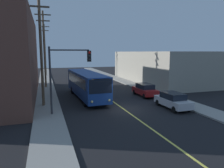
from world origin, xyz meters
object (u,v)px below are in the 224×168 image
Objects in this scene: utility_pole_far at (45,48)px; fire_hydrant at (153,89)px; utility_pole_near at (41,45)px; city_bus at (86,83)px; utility_pole_mid at (44,46)px; parked_car_red at (145,90)px; traffic_signal_left_corner at (68,68)px; parked_car_silver at (173,100)px.

utility_pole_far reaches higher than fire_hydrant.
utility_pole_near is at bearing -91.21° from utility_pole_far.
utility_pole_near is at bearing -168.65° from fire_hydrant.
city_bus is 1.04× the size of utility_pole_mid.
parked_car_red is (7.45, -1.23, -0.98)m from city_bus.
parked_car_red is 12.08m from traffic_signal_left_corner.
utility_pole_mid is at bearing 88.24° from utility_pole_near.
parked_car_red is 0.37× the size of utility_pole_far.
parked_car_red is 0.38× the size of utility_pole_near.
fire_hydrant is at bearing 34.08° from parked_car_red.
city_bus reaches higher than parked_car_red.
traffic_signal_left_corner is at bearing -151.85° from fire_hydrant.
utility_pole_far is 31.20m from fire_hydrant.
utility_pole_mid reaches higher than parked_car_silver.
city_bus is 14.57× the size of fire_hydrant.
utility_pole_far is (-11.84, 35.00, 5.82)m from parked_car_silver.
utility_pole_mid is at bearing 146.70° from fire_hydrant.
utility_pole_far reaches higher than parked_car_silver.
traffic_signal_left_corner is at bearing -87.30° from utility_pole_far.
utility_pole_far is (-11.91, 28.60, 5.82)m from parked_car_red.
utility_pole_near reaches higher than city_bus.
utility_pole_near is at bearing 121.47° from traffic_signal_left_corner.
parked_car_silver is at bearing -104.67° from fire_hydrant.
utility_pole_mid is 1.96× the size of traffic_signal_left_corner.
utility_pole_mid is at bearing 138.98° from parked_car_red.
traffic_signal_left_corner is (1.60, -33.84, -2.36)m from utility_pole_far.
utility_pole_near is 0.96× the size of utility_pole_far.
city_bus is at bearing 134.05° from parked_car_silver.
utility_pole_mid is (-4.72, 9.36, 4.74)m from city_bus.
fire_hydrant is (1.95, 1.32, -0.26)m from parked_car_red.
city_bus is 7.50m from traffic_signal_left_corner.
utility_pole_far is (0.64, 30.19, 0.26)m from utility_pole_near.
parked_car_silver is 10.87m from traffic_signal_left_corner.
fire_hydrant is at bearing -63.07° from utility_pole_far.
parked_car_red is 5.24× the size of fire_hydrant.
city_bus is at bearing 170.63° from parked_car_red.
utility_pole_far is 33.96m from traffic_signal_left_corner.
utility_pole_near is 4.77m from traffic_signal_left_corner.
utility_pole_far reaches higher than utility_pole_mid.
utility_pole_far is at bearing 88.79° from utility_pole_near.
utility_pole_mid reaches higher than utility_pole_near.
fire_hydrant is (12.26, 6.56, -3.72)m from traffic_signal_left_corner.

